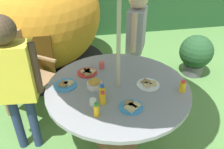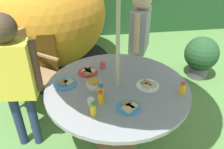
# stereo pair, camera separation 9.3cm
# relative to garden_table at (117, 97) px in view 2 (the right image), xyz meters

# --- Properties ---
(ground_plane) EXTENTS (10.00, 10.00, 0.02)m
(ground_plane) POSITION_rel_garden_table_xyz_m (0.00, 0.00, -0.60)
(ground_plane) COLOR #548442
(garden_table) EXTENTS (1.37, 1.37, 0.72)m
(garden_table) POSITION_rel_garden_table_xyz_m (0.00, 0.00, 0.00)
(garden_table) COLOR #93704C
(garden_table) RESTS_ON ground_plane
(wooden_chair) EXTENTS (0.69, 0.71, 0.99)m
(wooden_chair) POSITION_rel_garden_table_xyz_m (-1.02, 0.76, -0.05)
(wooden_chair) COLOR #93704C
(wooden_chair) RESTS_ON ground_plane
(dome_tent) EXTENTS (2.16, 2.16, 1.78)m
(dome_tent) POSITION_rel_garden_table_xyz_m (-0.83, 1.96, 0.29)
(dome_tent) COLOR orange
(dome_tent) RESTS_ON ground_plane
(potted_plant) EXTENTS (0.51, 0.51, 0.66)m
(potted_plant) POSITION_rel_garden_table_xyz_m (1.49, 1.12, -0.23)
(potted_plant) COLOR #595960
(potted_plant) RESTS_ON ground_plane
(child_in_grey_shirt) EXTENTS (0.34, 0.44, 1.42)m
(child_in_grey_shirt) POSITION_rel_garden_table_xyz_m (0.44, 0.92, 0.31)
(child_in_grey_shirt) COLOR navy
(child_in_grey_shirt) RESTS_ON ground_plane
(child_in_yellow_shirt) EXTENTS (0.48, 0.24, 1.44)m
(child_in_yellow_shirt) POSITION_rel_garden_table_xyz_m (-0.93, 0.09, 0.33)
(child_in_yellow_shirt) COLOR navy
(child_in_yellow_shirt) RESTS_ON ground_plane
(snack_bowl) EXTENTS (0.14, 0.14, 0.08)m
(snack_bowl) POSITION_rel_garden_table_xyz_m (-0.22, 0.03, 0.16)
(snack_bowl) COLOR white
(snack_bowl) RESTS_ON garden_table
(plate_center_front) EXTENTS (0.22, 0.22, 0.03)m
(plate_center_front) POSITION_rel_garden_table_xyz_m (-0.49, 0.11, 0.13)
(plate_center_front) COLOR #338CD8
(plate_center_front) RESTS_ON garden_table
(plate_far_left) EXTENTS (0.20, 0.20, 0.03)m
(plate_far_left) POSITION_rel_garden_table_xyz_m (-0.26, 0.29, 0.14)
(plate_far_left) COLOR red
(plate_far_left) RESTS_ON garden_table
(plate_far_right) EXTENTS (0.20, 0.20, 0.03)m
(plate_far_right) POSITION_rel_garden_table_xyz_m (0.04, -0.33, 0.14)
(plate_far_right) COLOR #338CD8
(plate_far_right) RESTS_ON garden_table
(plate_near_left) EXTENTS (0.22, 0.22, 0.03)m
(plate_near_left) POSITION_rel_garden_table_xyz_m (0.29, -0.04, 0.14)
(plate_near_left) COLOR white
(plate_near_left) RESTS_ON garden_table
(juice_bottle_near_right) EXTENTS (0.05, 0.05, 0.12)m
(juice_bottle_near_right) POSITION_rel_garden_table_xyz_m (-0.25, -0.37, 0.18)
(juice_bottle_near_right) COLOR yellow
(juice_bottle_near_right) RESTS_ON garden_table
(juice_bottle_center_back) EXTENTS (0.06, 0.06, 0.12)m
(juice_bottle_center_back) POSITION_rel_garden_table_xyz_m (-0.17, -0.13, 0.18)
(juice_bottle_center_back) COLOR yellow
(juice_bottle_center_back) RESTS_ON garden_table
(juice_bottle_mid_left) EXTENTS (0.05, 0.05, 0.12)m
(juice_bottle_mid_left) POSITION_rel_garden_table_xyz_m (-0.18, -0.23, 0.18)
(juice_bottle_mid_left) COLOR yellow
(juice_bottle_mid_left) RESTS_ON garden_table
(juice_bottle_mid_right) EXTENTS (0.06, 0.06, 0.12)m
(juice_bottle_mid_right) POSITION_rel_garden_table_xyz_m (0.56, -0.20, 0.18)
(juice_bottle_mid_right) COLOR yellow
(juice_bottle_mid_right) RESTS_ON garden_table
(cup_near) EXTENTS (0.06, 0.06, 0.06)m
(cup_near) POSITION_rel_garden_table_xyz_m (-0.27, -0.23, 0.15)
(cup_near) COLOR white
(cup_near) RESTS_ON garden_table
(cup_far) EXTENTS (0.06, 0.06, 0.07)m
(cup_far) POSITION_rel_garden_table_xyz_m (-0.10, 0.37, 0.16)
(cup_far) COLOR #E04C47
(cup_far) RESTS_ON garden_table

